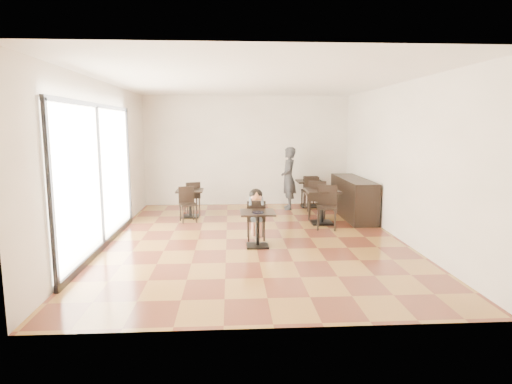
{
  "coord_description": "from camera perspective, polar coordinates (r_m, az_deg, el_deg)",
  "views": [
    {
      "loc": [
        -0.49,
        -8.65,
        2.33
      ],
      "look_at": [
        0.03,
        -0.09,
        1.0
      ],
      "focal_mm": 30.0,
      "sensor_mm": 36.0,
      "label": 1
    }
  ],
  "objects": [
    {
      "name": "cafe_table_back",
      "position": [
        12.48,
        7.11,
        -0.23
      ],
      "size": [
        0.73,
        0.73,
        0.76
      ],
      "primitive_type": null,
      "rotation": [
        0.0,
        0.0,
        0.01
      ],
      "color": "black",
      "rests_on": "floor"
    },
    {
      "name": "wall_left",
      "position": [
        9.03,
        -19.61,
        3.68
      ],
      "size": [
        0.01,
        8.0,
        3.2
      ],
      "primitive_type": "cube",
      "color": "white",
      "rests_on": "floor"
    },
    {
      "name": "chair_back_a",
      "position": [
        12.5,
        7.09,
        0.14
      ],
      "size": [
        0.41,
        0.41,
        0.92
      ],
      "primitive_type": null,
      "rotation": [
        0.0,
        0.0,
        3.15
      ],
      "color": "black",
      "rests_on": "floor"
    },
    {
      "name": "chair_left_b",
      "position": [
        10.56,
        -9.05,
        -1.67
      ],
      "size": [
        0.48,
        0.48,
        0.85
      ],
      "primitive_type": null,
      "rotation": [
        0.0,
        0.0,
        0.3
      ],
      "color": "black",
      "rests_on": "floor"
    },
    {
      "name": "chair_left_a",
      "position": [
        11.64,
        -8.54,
        -0.69
      ],
      "size": [
        0.48,
        0.48,
        0.85
      ],
      "primitive_type": null,
      "rotation": [
        0.0,
        0.0,
        3.44
      ],
      "color": "black",
      "rests_on": "floor"
    },
    {
      "name": "adult_patron",
      "position": [
        12.02,
        4.36,
        1.83
      ],
      "size": [
        0.42,
        0.64,
        1.75
      ],
      "primitive_type": "imported",
      "rotation": [
        0.0,
        0.0,
        -1.56
      ],
      "color": "#35363A",
      "rests_on": "floor"
    },
    {
      "name": "chair_mid_b",
      "position": [
        9.82,
        9.44,
        -2.08
      ],
      "size": [
        0.54,
        0.54,
        0.99
      ],
      "primitive_type": null,
      "rotation": [
        0.0,
        0.0,
        -0.24
      ],
      "color": "black",
      "rests_on": "floor"
    },
    {
      "name": "plate",
      "position": [
        8.13,
        0.25,
        -2.73
      ],
      "size": [
        0.23,
        0.23,
        0.01
      ],
      "primitive_type": "cylinder",
      "color": "black",
      "rests_on": "child_table"
    },
    {
      "name": "wall_back",
      "position": [
        12.68,
        -1.24,
        5.52
      ],
      "size": [
        6.0,
        0.01,
        3.2
      ],
      "primitive_type": "cube",
      "color": "white",
      "rests_on": "floor"
    },
    {
      "name": "floor",
      "position": [
        8.97,
        -0.2,
        -6.24
      ],
      "size": [
        6.0,
        8.0,
        0.01
      ],
      "primitive_type": "cube",
      "color": "olive",
      "rests_on": "ground"
    },
    {
      "name": "storefront_window",
      "position": [
        8.57,
        -20.27,
        2.04
      ],
      "size": [
        0.04,
        4.5,
        2.6
      ],
      "primitive_type": "cube",
      "color": "white",
      "rests_on": "floor"
    },
    {
      "name": "cafe_table_left",
      "position": [
        11.12,
        -8.77,
        -1.52
      ],
      "size": [
        0.84,
        0.84,
        0.71
      ],
      "primitive_type": null,
      "rotation": [
        0.0,
        0.0,
        0.3
      ],
      "color": "black",
      "rests_on": "floor"
    },
    {
      "name": "wall_front",
      "position": [
        4.73,
        2.54,
        -0.06
      ],
      "size": [
        6.0,
        0.01,
        3.2
      ],
      "primitive_type": "cube",
      "color": "white",
      "rests_on": "floor"
    },
    {
      "name": "chair_back_b",
      "position": [
        11.94,
        7.59,
        -0.28
      ],
      "size": [
        0.41,
        0.41,
        0.92
      ],
      "primitive_type": null,
      "rotation": [
        0.0,
        0.0,
        0.01
      ],
      "color": "black",
      "rests_on": "floor"
    },
    {
      "name": "wall_right",
      "position": [
        9.35,
        18.52,
        3.89
      ],
      "size": [
        0.01,
        8.0,
        3.2
      ],
      "primitive_type": "cube",
      "color": "white",
      "rests_on": "floor"
    },
    {
      "name": "child",
      "position": [
        8.8,
        -0.02,
        -3.01
      ],
      "size": [
        0.37,
        0.52,
        1.05
      ],
      "primitive_type": null,
      "color": "gray",
      "rests_on": "child_chair"
    },
    {
      "name": "chair_mid_a",
      "position": [
        10.88,
        8.16,
        -0.99
      ],
      "size": [
        0.54,
        0.54,
        0.99
      ],
      "primitive_type": null,
      "rotation": [
        0.0,
        0.0,
        2.9
      ],
      "color": "black",
      "rests_on": "floor"
    },
    {
      "name": "ceiling",
      "position": [
        8.7,
        -0.21,
        14.56
      ],
      "size": [
        6.0,
        8.0,
        0.01
      ],
      "primitive_type": "cube",
      "color": "white",
      "rests_on": "floor"
    },
    {
      "name": "pizza_slice",
      "position": [
        8.55,
        0.06,
        -0.74
      ],
      "size": [
        0.24,
        0.19,
        0.06
      ],
      "primitive_type": null,
      "color": "#D5BC6B",
      "rests_on": "child"
    },
    {
      "name": "child_chair",
      "position": [
        8.83,
        -0.02,
        -3.69
      ],
      "size": [
        0.37,
        0.37,
        0.83
      ],
      "primitive_type": null,
      "rotation": [
        0.0,
        0.0,
        3.14
      ],
      "color": "black",
      "rests_on": "floor"
    },
    {
      "name": "child_table",
      "position": [
        8.31,
        0.21,
        -4.98
      ],
      "size": [
        0.66,
        0.66,
        0.69
      ],
      "primitive_type": null,
      "color": "black",
      "rests_on": "floor"
    },
    {
      "name": "service_counter",
      "position": [
        11.25,
        12.81,
        -0.76
      ],
      "size": [
        0.6,
        2.4,
        1.0
      ],
      "primitive_type": "cube",
      "color": "black",
      "rests_on": "floor"
    },
    {
      "name": "cafe_table_mid",
      "position": [
        10.37,
        8.76,
        -1.96
      ],
      "size": [
        0.94,
        0.94,
        0.82
      ],
      "primitive_type": null,
      "rotation": [
        0.0,
        0.0,
        -0.24
      ],
      "color": "black",
      "rests_on": "floor"
    }
  ]
}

